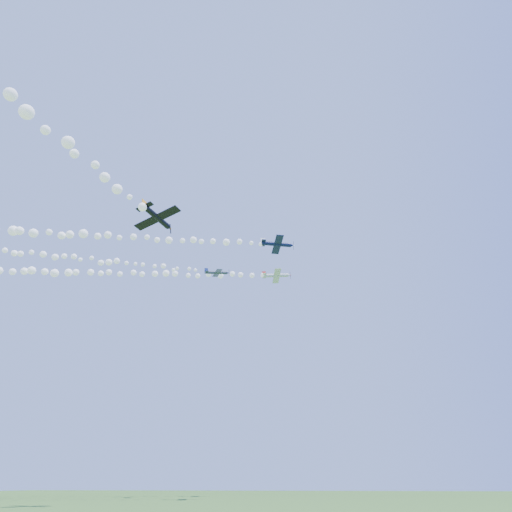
% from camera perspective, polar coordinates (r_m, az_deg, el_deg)
% --- Properties ---
extents(ground, '(260.00, 260.00, 0.00)m').
position_cam_1_polar(ground, '(88.25, -1.09, -29.79)').
color(ground, '#2E521E').
rests_on(ground, ground).
extents(plane_white, '(7.72, 8.17, 2.06)m').
position_cam_1_polar(plane_white, '(111.84, 2.75, -2.61)').
color(plane_white, silver).
extents(smoke_trail_white, '(84.34, 20.45, 3.20)m').
position_cam_1_polar(smoke_trail_white, '(116.67, -20.06, -2.13)').
color(smoke_trail_white, white).
extents(plane_navy, '(7.28, 7.71, 2.43)m').
position_cam_1_polar(plane_navy, '(90.22, 2.86, 1.58)').
color(plane_navy, '#0C1338').
extents(smoke_trail_navy, '(72.13, 21.73, 2.86)m').
position_cam_1_polar(smoke_trail_navy, '(93.24, -21.94, 2.60)').
color(smoke_trail_navy, white).
extents(plane_grey, '(5.99, 6.27, 1.81)m').
position_cam_1_polar(plane_grey, '(101.92, -5.21, -2.22)').
color(plane_grey, '#363E4F').
extents(smoke_trail_grey, '(61.47, 28.64, 2.87)m').
position_cam_1_polar(smoke_trail_grey, '(103.00, -24.97, -0.07)').
color(smoke_trail_grey, white).
extents(plane_black, '(7.52, 7.17, 2.33)m').
position_cam_1_polar(plane_black, '(66.28, -13.04, 5.03)').
color(plane_black, black).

